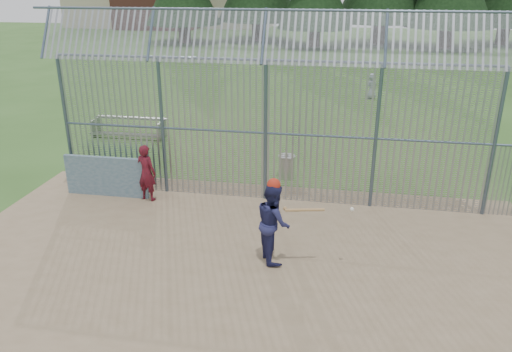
% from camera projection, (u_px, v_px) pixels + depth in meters
% --- Properties ---
extents(ground, '(120.00, 120.00, 0.00)m').
position_uv_depth(ground, '(241.00, 261.00, 11.38)').
color(ground, '#2D511E').
rests_on(ground, ground).
extents(dirt_infield, '(14.00, 10.00, 0.02)m').
position_uv_depth(dirt_infield, '(236.00, 272.00, 10.92)').
color(dirt_infield, '#756047').
rests_on(dirt_infield, ground).
extents(dugout_wall, '(2.50, 0.12, 1.20)m').
position_uv_depth(dugout_wall, '(106.00, 176.00, 14.56)').
color(dugout_wall, '#38566B').
rests_on(dugout_wall, dirt_infield).
extents(batter, '(1.00, 1.10, 1.85)m').
position_uv_depth(batter, '(273.00, 222.00, 11.10)').
color(batter, '#21234E').
rests_on(batter, dirt_infield).
extents(onlooker, '(0.69, 0.54, 1.66)m').
position_uv_depth(onlooker, '(146.00, 173.00, 14.19)').
color(onlooker, maroon).
rests_on(onlooker, dirt_infield).
extents(bg_kid_standing, '(0.78, 0.74, 1.34)m').
position_uv_depth(bg_kid_standing, '(372.00, 86.00, 26.52)').
color(bg_kid_standing, gray).
rests_on(bg_kid_standing, ground).
extents(batting_gear, '(1.89, 0.42, 0.66)m').
position_uv_depth(batting_gear, '(280.00, 189.00, 10.75)').
color(batting_gear, '#AD2717').
rests_on(batting_gear, ground).
extents(trash_can, '(0.56, 0.56, 0.82)m').
position_uv_depth(trash_can, '(287.00, 166.00, 16.01)').
color(trash_can, gray).
rests_on(trash_can, ground).
extents(bleacher, '(3.00, 0.95, 0.72)m').
position_uv_depth(bleacher, '(129.00, 127.00, 20.16)').
color(bleacher, slate).
rests_on(bleacher, ground).
extents(backstop_fence, '(20.09, 0.81, 5.30)m').
position_uv_depth(backstop_fence, '(332.00, 124.00, 13.36)').
color(backstop_fence, '#47566B').
rests_on(backstop_fence, ground).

